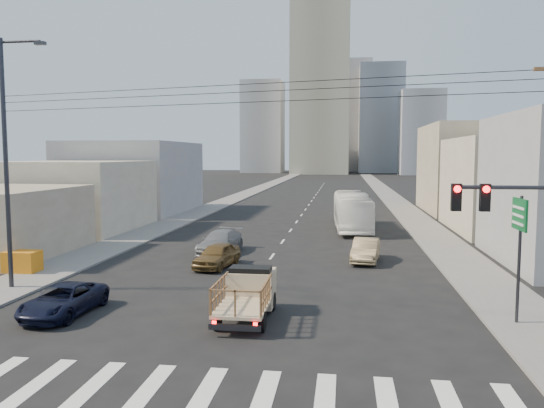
% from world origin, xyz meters
% --- Properties ---
extents(ground, '(420.00, 420.00, 0.00)m').
position_xyz_m(ground, '(0.00, 0.00, 0.00)').
color(ground, black).
rests_on(ground, ground).
extents(sidewalk_left, '(3.50, 180.00, 0.12)m').
position_xyz_m(sidewalk_left, '(-11.75, 70.00, 0.06)').
color(sidewalk_left, slate).
rests_on(sidewalk_left, ground).
extents(sidewalk_right, '(3.50, 180.00, 0.12)m').
position_xyz_m(sidewalk_right, '(11.75, 70.00, 0.06)').
color(sidewalk_right, slate).
rests_on(sidewalk_right, ground).
extents(crosswalk, '(18.59, 3.80, 0.01)m').
position_xyz_m(crosswalk, '(0.02, -6.00, 0.01)').
color(crosswalk, silver).
rests_on(crosswalk, ground).
extents(lane_dashes, '(0.15, 104.00, 0.01)m').
position_xyz_m(lane_dashes, '(0.00, 53.00, 0.01)').
color(lane_dashes, silver).
rests_on(lane_dashes, ground).
extents(flatbed_pickup, '(1.95, 4.41, 1.90)m').
position_xyz_m(flatbed_pickup, '(0.75, 1.03, 1.09)').
color(flatbed_pickup, '#CAB087').
rests_on(flatbed_pickup, ground).
extents(navy_pickup, '(2.24, 4.51, 1.23)m').
position_xyz_m(navy_pickup, '(-6.76, 0.41, 0.61)').
color(navy_pickup, black).
rests_on(navy_pickup, ground).
extents(city_bus, '(3.37, 11.83, 3.26)m').
position_xyz_m(city_bus, '(5.29, 27.45, 1.63)').
color(city_bus, white).
rests_on(city_bus, ground).
extents(sedan_brown, '(2.36, 4.37, 1.41)m').
position_xyz_m(sedan_brown, '(-2.73, 10.32, 0.71)').
color(sedan_brown, brown).
rests_on(sedan_brown, ground).
extents(sedan_tan, '(2.00, 4.42, 1.41)m').
position_xyz_m(sedan_tan, '(5.93, 13.18, 0.70)').
color(sedan_tan, '#8D7752').
rests_on(sedan_tan, ground).
extents(sedan_grey, '(2.58, 5.26, 1.47)m').
position_xyz_m(sedan_grey, '(-3.60, 14.78, 0.74)').
color(sedan_grey, slate).
rests_on(sedan_grey, ground).
extents(traffic_signal, '(3.23, 0.35, 6.00)m').
position_xyz_m(traffic_signal, '(9.77, -3.51, 4.08)').
color(traffic_signal, '#2D2D33').
rests_on(traffic_signal, ground).
extents(green_sign, '(0.18, 1.60, 5.00)m').
position_xyz_m(green_sign, '(11.16, 1.50, 3.74)').
color(green_sign, '#2D2D33').
rests_on(green_sign, ground).
extents(streetlamp_left, '(2.36, 0.25, 12.00)m').
position_xyz_m(streetlamp_left, '(-11.39, 4.00, 6.44)').
color(streetlamp_left, '#2D2D33').
rests_on(streetlamp_left, ground).
extents(overhead_wires, '(23.01, 5.02, 0.72)m').
position_xyz_m(overhead_wires, '(0.00, 1.50, 8.97)').
color(overhead_wires, black).
rests_on(overhead_wires, ground).
extents(crate_stack, '(1.80, 1.20, 1.14)m').
position_xyz_m(crate_stack, '(-13.00, 7.22, 0.69)').
color(crate_stack, orange).
rests_on(crate_stack, sidewalk_left).
extents(bldg_right_mid, '(11.00, 14.00, 8.00)m').
position_xyz_m(bldg_right_mid, '(19.50, 28.00, 4.00)').
color(bldg_right_mid, '#ADA38B').
rests_on(bldg_right_mid, ground).
extents(bldg_right_far, '(12.00, 16.00, 10.00)m').
position_xyz_m(bldg_right_far, '(20.00, 44.00, 5.00)').
color(bldg_right_far, gray).
rests_on(bldg_right_far, ground).
extents(bldg_left_mid, '(11.00, 12.00, 6.00)m').
position_xyz_m(bldg_left_mid, '(-19.00, 24.00, 3.00)').
color(bldg_left_mid, '#ADA38B').
rests_on(bldg_left_mid, ground).
extents(bldg_left_far, '(12.00, 16.00, 8.00)m').
position_xyz_m(bldg_left_far, '(-19.50, 39.00, 4.00)').
color(bldg_left_far, gray).
rests_on(bldg_left_far, ground).
extents(high_rise_tower, '(20.00, 20.00, 60.00)m').
position_xyz_m(high_rise_tower, '(-4.00, 170.00, 30.00)').
color(high_rise_tower, tan).
rests_on(high_rise_tower, ground).
extents(midrise_ne, '(16.00, 16.00, 40.00)m').
position_xyz_m(midrise_ne, '(18.00, 185.00, 20.00)').
color(midrise_ne, gray).
rests_on(midrise_ne, ground).
extents(midrise_nw, '(15.00, 15.00, 34.00)m').
position_xyz_m(midrise_nw, '(-26.00, 180.00, 17.00)').
color(midrise_nw, gray).
rests_on(midrise_nw, ground).
extents(midrise_back, '(18.00, 18.00, 44.00)m').
position_xyz_m(midrise_back, '(6.00, 200.00, 22.00)').
color(midrise_back, gray).
rests_on(midrise_back, ground).
extents(midrise_east, '(14.00, 14.00, 28.00)m').
position_xyz_m(midrise_east, '(30.00, 165.00, 14.00)').
color(midrise_east, gray).
rests_on(midrise_east, ground).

